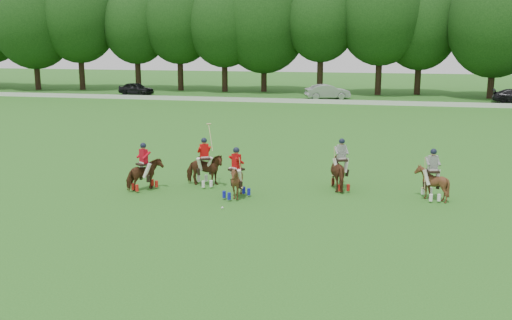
% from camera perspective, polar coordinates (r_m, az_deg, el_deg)
% --- Properties ---
extents(ground, '(180.00, 180.00, 0.00)m').
position_cam_1_polar(ground, '(21.05, -6.91, -5.89)').
color(ground, '#27661D').
rests_on(ground, ground).
extents(tree_line, '(117.98, 14.32, 14.75)m').
position_cam_1_polar(tree_line, '(67.27, 6.81, 13.58)').
color(tree_line, black).
rests_on(tree_line, ground).
extents(boundary_rail, '(120.00, 0.10, 0.44)m').
position_cam_1_polar(boundary_rail, '(57.63, 5.40, 5.88)').
color(boundary_rail, white).
rests_on(boundary_rail, ground).
extents(car_left, '(4.45, 2.58, 1.43)m').
position_cam_1_polar(car_left, '(67.40, -11.90, 7.00)').
color(car_left, black).
rests_on(car_left, ground).
extents(car_mid, '(5.02, 3.14, 1.56)m').
position_cam_1_polar(car_mid, '(61.89, 7.15, 6.79)').
color(car_mid, '#A7A7AD').
rests_on(car_mid, ground).
extents(polo_red_a, '(1.50, 1.73, 2.09)m').
position_cam_1_polar(polo_red_a, '(25.06, -11.11, -1.34)').
color(polo_red_a, '#492A13').
rests_on(polo_red_a, ground).
extents(polo_red_b, '(1.85, 1.77, 2.71)m').
position_cam_1_polar(polo_red_b, '(25.41, -5.17, -0.91)').
color(polo_red_b, '#492A13').
rests_on(polo_red_b, ground).
extents(polo_red_c, '(1.68, 1.71, 2.14)m').
position_cam_1_polar(polo_red_c, '(23.36, -1.97, -2.07)').
color(polo_red_c, '#492A13').
rests_on(polo_red_c, ground).
extents(polo_stripe_a, '(1.38, 1.99, 2.25)m').
position_cam_1_polar(polo_stripe_a, '(24.97, 8.49, -1.13)').
color(polo_stripe_a, '#492A13').
rests_on(polo_stripe_a, ground).
extents(polo_stripe_b, '(1.38, 1.48, 2.11)m').
position_cam_1_polar(polo_stripe_b, '(24.26, 17.15, -2.10)').
color(polo_stripe_b, '#492A13').
rests_on(polo_stripe_b, ground).
extents(polo_ball, '(0.09, 0.09, 0.09)m').
position_cam_1_polar(polo_ball, '(22.14, -3.38, -4.79)').
color(polo_ball, white).
rests_on(polo_ball, ground).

